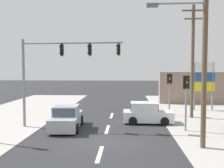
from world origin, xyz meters
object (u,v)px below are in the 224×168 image
at_px(sedan_oncoming_mid, 67,118).
at_px(traffic_signal_mast, 57,63).
at_px(hatchback_receding_far, 147,114).
at_px(pedestal_signal_far_median, 170,87).
at_px(shopping_plaza_sign, 204,79).
at_px(utility_pole_midground_right, 193,59).
at_px(pedestal_signal_right_kerb, 186,94).
at_px(utility_pole_foreground_right, 202,41).

bearing_deg(sedan_oncoming_mid, traffic_signal_mast, 156.60).
bearing_deg(traffic_signal_mast, hatchback_receding_far, 16.39).
height_order(pedestal_signal_far_median, hatchback_receding_far, pedestal_signal_far_median).
distance_m(shopping_plaza_sign, sedan_oncoming_mid, 14.25).
relative_size(traffic_signal_mast, shopping_plaza_sign, 1.50).
bearing_deg(utility_pole_midground_right, hatchback_receding_far, -149.22).
xyz_separation_m(pedestal_signal_right_kerb, sedan_oncoming_mid, (-7.78, 0.26, -1.71)).
bearing_deg(pedestal_signal_right_kerb, pedestal_signal_far_median, 91.47).
bearing_deg(utility_pole_foreground_right, sedan_oncoming_mid, 153.68).
relative_size(shopping_plaza_sign, hatchback_receding_far, 1.26).
xyz_separation_m(traffic_signal_mast, hatchback_receding_far, (6.15, 1.81, -3.65)).
height_order(utility_pole_midground_right, pedestal_signal_far_median, utility_pole_midground_right).
bearing_deg(hatchback_receding_far, traffic_signal_mast, -163.61).
xyz_separation_m(utility_pole_midground_right, hatchback_receding_far, (-3.80, -2.27, -4.07)).
relative_size(utility_pole_foreground_right, shopping_plaza_sign, 2.19).
bearing_deg(utility_pole_midground_right, utility_pole_foreground_right, -100.90).
height_order(pedestal_signal_far_median, sedan_oncoming_mid, pedestal_signal_far_median).
distance_m(pedestal_signal_right_kerb, hatchback_receding_far, 3.71).
xyz_separation_m(utility_pole_foreground_right, pedestal_signal_far_median, (-0.08, 9.09, -2.98)).
height_order(pedestal_signal_right_kerb, shopping_plaza_sign, shopping_plaza_sign).
xyz_separation_m(utility_pole_midground_right, traffic_signal_mast, (-9.95, -4.07, -0.42)).
bearing_deg(sedan_oncoming_mid, pedestal_signal_right_kerb, -1.90).
xyz_separation_m(utility_pole_foreground_right, shopping_plaza_sign, (3.63, 12.13, -2.41)).
bearing_deg(hatchback_receding_far, pedestal_signal_far_median, 55.93).
height_order(traffic_signal_mast, hatchback_receding_far, traffic_signal_mast).
height_order(pedestal_signal_right_kerb, hatchback_receding_far, pedestal_signal_right_kerb).
bearing_deg(pedestal_signal_right_kerb, hatchback_receding_far, 134.26).
relative_size(utility_pole_midground_right, shopping_plaza_sign, 1.97).
distance_m(utility_pole_midground_right, shopping_plaza_sign, 4.80).
bearing_deg(traffic_signal_mast, utility_pole_foreground_right, -26.09).
xyz_separation_m(traffic_signal_mast, sedan_oncoming_mid, (0.66, -0.29, -3.65)).
height_order(utility_pole_midground_right, shopping_plaza_sign, utility_pole_midground_right).
xyz_separation_m(traffic_signal_mast, pedestal_signal_right_kerb, (8.45, -0.55, -1.94)).
bearing_deg(utility_pole_foreground_right, hatchback_receding_far, 110.65).
bearing_deg(pedestal_signal_far_median, utility_pole_midground_right, -29.04).
height_order(utility_pole_midground_right, pedestal_signal_right_kerb, utility_pole_midground_right).
bearing_deg(shopping_plaza_sign, hatchback_receding_far, -133.28).
bearing_deg(utility_pole_midground_right, sedan_oncoming_mid, -154.86).
height_order(utility_pole_foreground_right, traffic_signal_mast, utility_pole_foreground_right).
bearing_deg(hatchback_receding_far, sedan_oncoming_mid, -159.10).
xyz_separation_m(sedan_oncoming_mid, hatchback_receding_far, (5.49, 2.10, -0.00)).
relative_size(sedan_oncoming_mid, hatchback_receding_far, 1.18).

